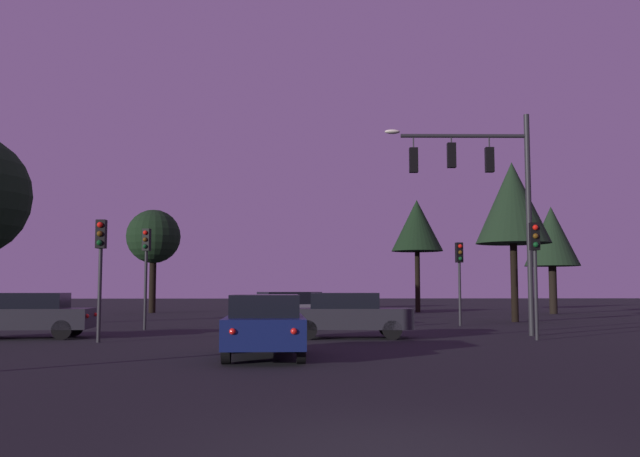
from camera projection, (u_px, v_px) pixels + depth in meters
The scene contains 14 objects.
ground_plane at pixel (318, 325), 31.43m from camera, with size 168.00×168.00×0.00m, color black.
traffic_signal_mast_arm at pixel (487, 185), 25.07m from camera, with size 5.25×0.44×7.96m.
traffic_light_corner_left at pixel (535, 256), 22.72m from camera, with size 0.32×0.36×3.82m.
traffic_light_corner_right at pixel (146, 258), 28.27m from camera, with size 0.34×0.38×4.09m.
traffic_light_median at pixel (460, 266), 31.38m from camera, with size 0.34×0.37×3.73m.
traffic_light_far_side at pixel (100, 255), 21.78m from camera, with size 0.31×0.36×3.82m.
car_nearside_lane at pixel (265, 325), 16.89m from camera, with size 1.96×4.33×1.52m.
car_crossing_left at pixel (348, 314), 23.51m from camera, with size 4.32×1.93×1.52m.
car_crossing_right at pixel (26, 314), 23.39m from camera, with size 4.50×2.13×1.52m.
car_far_lane at pixel (292, 309), 29.88m from camera, with size 4.81×3.33×1.52m.
tree_behind_sign at pixel (417, 226), 49.34m from camera, with size 3.63×3.63×7.94m.
tree_left_far at pixel (154, 237), 48.07m from camera, with size 3.70×3.70×7.09m.
tree_right_cluster at pixel (512, 203), 35.23m from camera, with size 3.74×3.74×8.06m.
tree_lot_edge at pixel (552, 237), 46.13m from camera, with size 3.59×3.59×7.09m.
Camera 1 is at (-1.07, -7.18, 1.67)m, focal length 39.17 mm.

